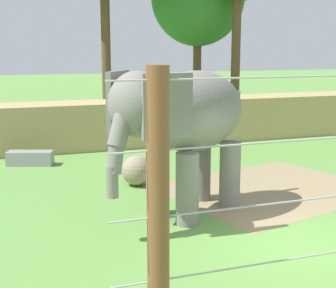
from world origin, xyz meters
name	(u,v)px	position (x,y,z in m)	size (l,w,h in m)	color
ground_plane	(294,245)	(0.00, 0.00, 0.00)	(120.00, 120.00, 0.00)	#609342
dirt_patch	(270,189)	(1.48, 3.39, 0.00)	(5.15, 4.18, 0.01)	#937F5B
embankment_wall	(141,122)	(0.00, 10.30, 0.83)	(36.00, 1.80, 1.67)	tan
elephant	(186,119)	(-1.32, 2.27, 2.12)	(3.93, 3.04, 3.21)	gray
enrichment_ball	(137,170)	(-1.69, 4.88, 0.41)	(0.81, 0.81, 0.81)	gray
feed_trough	(30,158)	(-4.22, 8.17, 0.22)	(1.49, 0.92, 0.44)	gray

